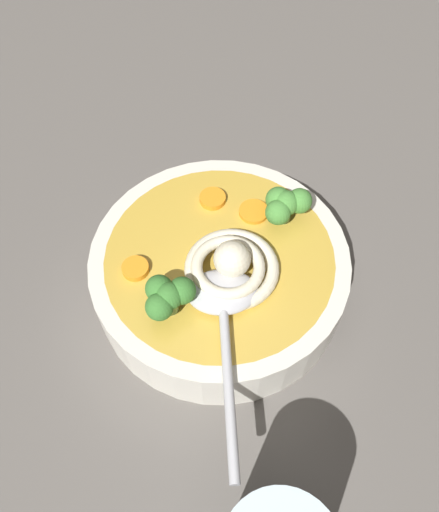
% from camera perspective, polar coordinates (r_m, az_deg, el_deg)
% --- Properties ---
extents(table_slab, '(1.26, 1.26, 0.03)m').
position_cam_1_polar(table_slab, '(0.52, 2.78, -4.37)').
color(table_slab, '#5B5651').
rests_on(table_slab, ground).
extents(soup_bowl, '(0.24, 0.24, 0.06)m').
position_cam_1_polar(soup_bowl, '(0.48, 0.00, -1.78)').
color(soup_bowl, silver).
rests_on(soup_bowl, table_slab).
extents(noodle_pile, '(0.09, 0.09, 0.04)m').
position_cam_1_polar(noodle_pile, '(0.44, 1.27, -1.10)').
color(noodle_pile, beige).
rests_on(noodle_pile, soup_bowl).
extents(soup_spoon, '(0.15, 0.14, 0.02)m').
position_cam_1_polar(soup_spoon, '(0.42, 0.42, -5.70)').
color(soup_spoon, '#B7B7BC').
rests_on(soup_spoon, soup_bowl).
extents(broccoli_floret_left, '(0.05, 0.04, 0.04)m').
position_cam_1_polar(broccoli_floret_left, '(0.46, 7.57, 5.69)').
color(broccoli_floret_left, '#7A9E60').
rests_on(broccoli_floret_left, soup_bowl).
extents(broccoli_floret_rear, '(0.05, 0.04, 0.04)m').
position_cam_1_polar(broccoli_floret_rear, '(0.41, -5.85, -4.47)').
color(broccoli_floret_rear, '#7A9E60').
rests_on(broccoli_floret_rear, soup_bowl).
extents(carrot_slice_beside_noodles, '(0.03, 0.03, 0.01)m').
position_cam_1_polar(carrot_slice_beside_noodles, '(0.49, -0.78, 6.47)').
color(carrot_slice_beside_noodles, orange).
rests_on(carrot_slice_beside_noodles, soup_bowl).
extents(carrot_slice_right, '(0.02, 0.02, 0.01)m').
position_cam_1_polar(carrot_slice_right, '(0.45, -9.44, -1.40)').
color(carrot_slice_right, orange).
rests_on(carrot_slice_right, soup_bowl).
extents(carrot_slice_extra_a, '(0.03, 0.03, 0.00)m').
position_cam_1_polar(carrot_slice_extra_a, '(0.48, 3.86, 5.00)').
color(carrot_slice_extra_a, orange).
rests_on(carrot_slice_extra_a, soup_bowl).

